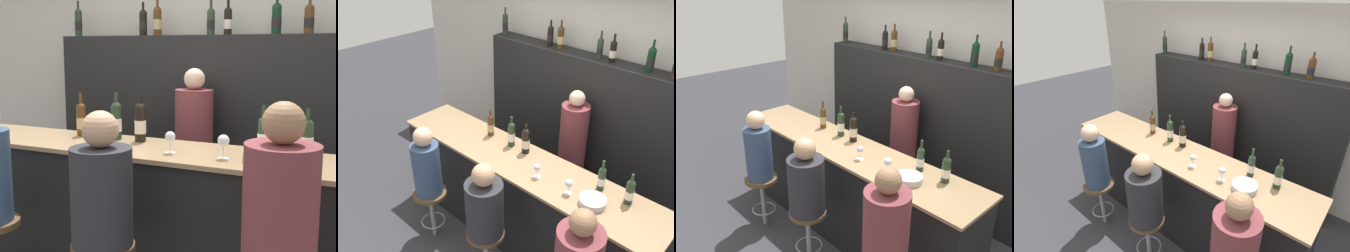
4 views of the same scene
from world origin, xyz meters
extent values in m
plane|color=#333338|center=(0.00, 0.00, 0.00)|extent=(16.00, 16.00, 0.00)
cube|color=beige|center=(0.00, 1.75, 1.30)|extent=(6.40, 0.05, 2.60)
cube|color=black|center=(0.00, 0.29, 0.51)|extent=(3.05, 0.59, 1.03)
cube|color=#997A56|center=(0.00, 0.29, 1.04)|extent=(3.09, 0.63, 0.03)
cube|color=black|center=(0.00, 1.53, 0.91)|extent=(2.89, 0.28, 1.83)
cylinder|color=#4C2D14|center=(-0.57, 0.45, 1.16)|extent=(0.07, 0.07, 0.21)
cylinder|color=tan|center=(-0.57, 0.45, 1.15)|extent=(0.07, 0.07, 0.09)
sphere|color=#4C2D14|center=(-0.57, 0.45, 1.27)|extent=(0.07, 0.07, 0.07)
cylinder|color=#4C2D14|center=(-0.57, 0.45, 1.33)|extent=(0.02, 0.02, 0.10)
cylinder|color=#233823|center=(-0.26, 0.45, 1.17)|extent=(0.07, 0.07, 0.24)
cylinder|color=white|center=(-0.26, 0.45, 1.16)|extent=(0.08, 0.08, 0.09)
sphere|color=#233823|center=(-0.26, 0.45, 1.29)|extent=(0.07, 0.07, 0.07)
cylinder|color=#233823|center=(-0.26, 0.45, 1.35)|extent=(0.02, 0.02, 0.09)
cylinder|color=black|center=(-0.06, 0.45, 1.17)|extent=(0.08, 0.08, 0.24)
cylinder|color=beige|center=(-0.06, 0.45, 1.16)|extent=(0.08, 0.08, 0.09)
sphere|color=black|center=(-0.06, 0.45, 1.29)|extent=(0.08, 0.08, 0.08)
cylinder|color=black|center=(-0.06, 0.45, 1.35)|extent=(0.02, 0.02, 0.08)
cylinder|color=#233823|center=(0.82, 0.45, 1.16)|extent=(0.07, 0.07, 0.20)
cylinder|color=white|center=(0.82, 0.45, 1.15)|extent=(0.07, 0.07, 0.08)
sphere|color=#233823|center=(0.82, 0.45, 1.25)|extent=(0.07, 0.07, 0.07)
cylinder|color=#233823|center=(0.82, 0.45, 1.32)|extent=(0.02, 0.02, 0.10)
cylinder|color=#233823|center=(1.09, 0.45, 1.16)|extent=(0.07, 0.07, 0.20)
cylinder|color=white|center=(1.09, 0.45, 1.15)|extent=(0.08, 0.08, 0.08)
sphere|color=#233823|center=(1.09, 0.45, 1.26)|extent=(0.07, 0.07, 0.07)
cylinder|color=#233823|center=(1.09, 0.45, 1.31)|extent=(0.02, 0.02, 0.09)
cylinder|color=#233823|center=(-1.36, 1.53, 1.94)|extent=(0.07, 0.07, 0.24)
cylinder|color=black|center=(-1.36, 1.53, 1.93)|extent=(0.07, 0.07, 0.10)
sphere|color=#233823|center=(-1.36, 1.53, 2.06)|extent=(0.07, 0.07, 0.07)
cylinder|color=#233823|center=(-1.36, 1.53, 2.13)|extent=(0.02, 0.02, 0.10)
cylinder|color=black|center=(-0.62, 1.53, 1.93)|extent=(0.07, 0.07, 0.21)
cylinder|color=black|center=(-0.62, 1.53, 1.92)|extent=(0.08, 0.08, 0.08)
sphere|color=black|center=(-0.62, 1.53, 2.03)|extent=(0.07, 0.07, 0.07)
cylinder|color=black|center=(-0.62, 1.53, 2.09)|extent=(0.02, 0.02, 0.09)
cylinder|color=#4C2D14|center=(-0.47, 1.53, 1.94)|extent=(0.08, 0.08, 0.23)
cylinder|color=tan|center=(-0.47, 1.53, 1.93)|extent=(0.08, 0.08, 0.09)
sphere|color=#4C2D14|center=(-0.47, 1.53, 2.05)|extent=(0.08, 0.08, 0.08)
cylinder|color=#4C2D14|center=(-0.47, 1.53, 2.11)|extent=(0.02, 0.02, 0.09)
cylinder|color=#233823|center=(0.06, 1.53, 1.93)|extent=(0.07, 0.07, 0.20)
cylinder|color=black|center=(0.06, 1.53, 1.92)|extent=(0.07, 0.07, 0.08)
sphere|color=#233823|center=(0.06, 1.53, 2.02)|extent=(0.07, 0.07, 0.07)
cylinder|color=#233823|center=(0.06, 1.53, 2.09)|extent=(0.02, 0.02, 0.09)
cylinder|color=black|center=(0.22, 1.53, 1.93)|extent=(0.07, 0.07, 0.20)
cylinder|color=beige|center=(0.22, 1.53, 1.92)|extent=(0.07, 0.07, 0.08)
sphere|color=black|center=(0.22, 1.53, 2.03)|extent=(0.07, 0.07, 0.07)
cylinder|color=black|center=(0.22, 1.53, 2.09)|extent=(0.02, 0.02, 0.09)
cylinder|color=black|center=(0.64, 1.53, 1.93)|extent=(0.08, 0.08, 0.22)
cylinder|color=black|center=(0.64, 1.53, 1.92)|extent=(0.08, 0.08, 0.09)
sphere|color=black|center=(0.64, 1.53, 2.04)|extent=(0.08, 0.08, 0.08)
cylinder|color=black|center=(0.64, 1.53, 2.11)|extent=(0.02, 0.02, 0.10)
cylinder|color=silver|center=(0.29, 0.20, 1.06)|extent=(0.07, 0.07, 0.00)
cylinder|color=silver|center=(0.29, 0.20, 1.10)|extent=(0.01, 0.01, 0.07)
sphere|color=silver|center=(0.29, 0.20, 1.16)|extent=(0.07, 0.07, 0.07)
cylinder|color=silver|center=(0.64, 0.20, 1.06)|extent=(0.07, 0.07, 0.00)
cylinder|color=silver|center=(0.64, 0.20, 1.10)|extent=(0.01, 0.01, 0.08)
sphere|color=silver|center=(0.64, 0.20, 1.17)|extent=(0.07, 0.07, 0.07)
cylinder|color=#B7B7BC|center=(0.88, 0.22, 1.09)|extent=(0.23, 0.23, 0.06)
cylinder|color=gray|center=(-0.74, -0.33, 0.29)|extent=(0.05, 0.05, 0.58)
torus|color=gray|center=(-0.74, -0.33, 0.20)|extent=(0.27, 0.27, 0.02)
cylinder|color=brown|center=(-0.74, -0.33, 0.60)|extent=(0.36, 0.36, 0.04)
cylinder|color=#334766|center=(-0.74, -0.33, 0.92)|extent=(0.29, 0.29, 0.59)
sphere|color=#D8AD8C|center=(-0.74, -0.33, 1.31)|extent=(0.20, 0.20, 0.20)
cylinder|color=brown|center=(0.12, -0.33, 0.60)|extent=(0.36, 0.36, 0.04)
cylinder|color=#28282D|center=(0.12, -0.33, 0.90)|extent=(0.35, 0.35, 0.56)
sphere|color=tan|center=(0.12, -0.33, 1.28)|extent=(0.20, 0.20, 0.20)
sphere|color=#936B4C|center=(1.10, -0.33, 1.39)|extent=(0.20, 0.20, 0.20)
cylinder|color=brown|center=(0.06, 1.17, 0.69)|extent=(0.32, 0.32, 1.37)
sphere|color=beige|center=(0.06, 1.17, 1.46)|extent=(0.18, 0.18, 0.18)
camera|label=1|loc=(1.52, -2.43, 1.72)|focal=50.00mm
camera|label=2|loc=(2.00, -2.08, 3.22)|focal=40.00mm
camera|label=3|loc=(2.58, -2.11, 2.75)|focal=40.00mm
camera|label=4|loc=(1.68, -1.61, 2.66)|focal=28.00mm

